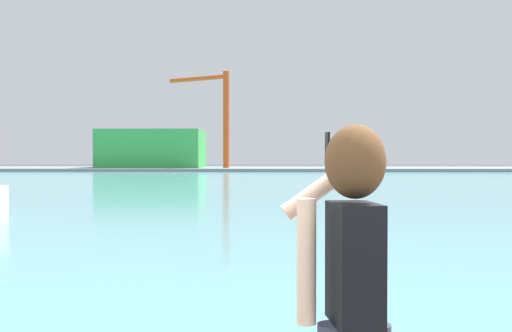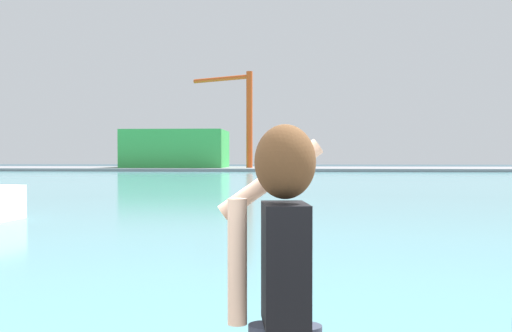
% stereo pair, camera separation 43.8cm
% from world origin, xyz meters
% --- Properties ---
extents(ground_plane, '(220.00, 220.00, 0.00)m').
position_xyz_m(ground_plane, '(0.00, 50.00, 0.00)').
color(ground_plane, '#334751').
extents(harbor_water, '(140.00, 100.00, 0.02)m').
position_xyz_m(harbor_water, '(0.00, 52.00, 0.01)').
color(harbor_water, '#599EA8').
rests_on(harbor_water, ground_plane).
extents(far_shore_dock, '(140.00, 20.00, 0.47)m').
position_xyz_m(far_shore_dock, '(0.00, 92.00, 0.23)').
color(far_shore_dock, gray).
rests_on(far_shore_dock, ground_plane).
extents(person_photographer, '(0.53, 0.55, 1.74)m').
position_xyz_m(person_photographer, '(-0.05, -0.16, 1.75)').
color(person_photographer, '#2D3342').
rests_on(person_photographer, quay_promenade).
extents(warehouse_left, '(16.26, 11.71, 6.12)m').
position_xyz_m(warehouse_left, '(-19.84, 91.78, 3.53)').
color(warehouse_left, green).
rests_on(warehouse_left, far_shore_dock).
extents(port_crane, '(10.45, 6.16, 15.38)m').
position_xyz_m(port_crane, '(-8.79, 89.98, 9.96)').
color(port_crane, '#D84C19').
rests_on(port_crane, far_shore_dock).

